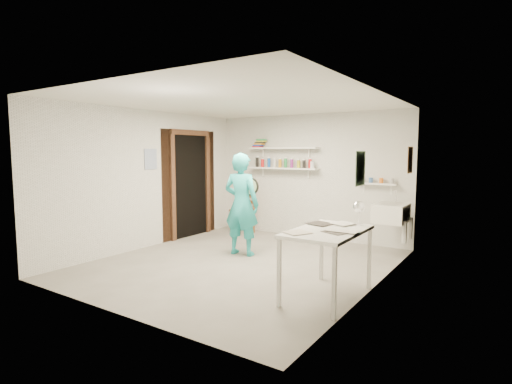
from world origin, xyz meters
The scene contains 27 objects.
floor centered at (0.00, 0.00, -0.01)m, with size 4.00×4.50×0.02m, color slate.
ceiling centered at (0.00, 0.00, 2.41)m, with size 4.00×4.50×0.02m, color silver.
wall_back centered at (0.00, 2.26, 1.20)m, with size 4.00×0.02×2.40m, color silver.
wall_front centered at (0.00, -2.26, 1.20)m, with size 4.00×0.02×2.40m, color silver.
wall_left centered at (-2.01, 0.00, 1.20)m, with size 0.02×4.50×2.40m, color silver.
wall_right centered at (2.01, 0.00, 1.20)m, with size 0.02×4.50×2.40m, color silver.
doorway_recess centered at (-1.99, 1.05, 1.00)m, with size 0.02×0.90×2.00m, color black.
corridor_box centered at (-2.70, 1.05, 1.05)m, with size 1.40×1.50×2.10m, color brown.
door_lintel centered at (-1.97, 1.05, 2.05)m, with size 0.06×1.05×0.10m, color brown.
door_jamb_near centered at (-1.97, 0.55, 1.00)m, with size 0.06×0.10×2.00m, color brown.
door_jamb_far centered at (-1.97, 1.55, 1.00)m, with size 0.06×0.10×2.00m, color brown.
shelf_lower centered at (-0.50, 2.13, 1.35)m, with size 1.50×0.22×0.03m, color white.
shelf_upper centered at (-0.50, 2.13, 1.75)m, with size 1.50×0.22×0.03m, color white.
ledge_shelf centered at (1.35, 2.17, 1.12)m, with size 0.70×0.14×0.03m, color white.
poster_left centered at (-1.99, 0.05, 1.55)m, with size 0.01×0.28×0.36m, color #334C7F.
poster_right_a centered at (1.99, 1.80, 1.55)m, with size 0.01×0.34×0.42m, color #995933.
poster_right_b centered at (1.99, -0.55, 1.50)m, with size 0.01×0.30×0.38m, color #3F724C.
belfast_sink centered at (1.75, 1.70, 0.70)m, with size 0.48×0.60×0.30m, color white.
man centered at (-0.30, 0.43, 0.83)m, with size 0.61×0.40×1.66m, color #23AEB3.
wall_clock centered at (-0.28, 0.65, 1.11)m, with size 0.30×0.30×0.04m, color beige.
wooden_chair centered at (-1.34, 1.91, 0.46)m, with size 0.42×0.40×0.91m, color brown.
work_table centered at (1.64, -0.60, 0.40)m, with size 0.71×1.19×0.79m, color white.
desk_lamp centered at (1.84, -0.12, 1.01)m, with size 0.15×0.15×0.15m, color white.
spray_cans centered at (-0.50, 2.13, 1.45)m, with size 1.32×0.06×0.17m.
book_stack centered at (-1.05, 2.13, 1.85)m, with size 0.28×0.14×0.17m.
ledge_pots centered at (1.35, 2.17, 1.18)m, with size 0.48×0.07×0.09m.
papers centered at (1.64, -0.60, 0.81)m, with size 0.30×0.22×0.02m.
Camera 1 is at (3.43, -4.80, 1.68)m, focal length 28.00 mm.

